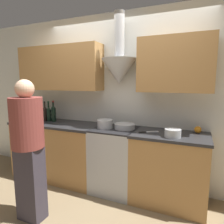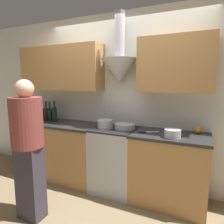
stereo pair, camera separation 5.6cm
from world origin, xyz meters
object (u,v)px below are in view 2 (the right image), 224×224
object	(u,v)px
stove_range	(115,159)
wine_bottle_1	(33,111)
wine_bottle_0	(29,111)
wine_bottle_5	(50,113)
stock_pot	(105,124)
orange_fruit	(198,130)
saucepan	(173,133)
person_foreground_left	(28,145)
wine_bottle_3	(42,113)
wine_bottle_4	(46,113)
wine_bottle_6	(55,113)
mixing_bowl	(125,126)
wine_bottle_2	(38,112)

from	to	relation	value
stove_range	wine_bottle_1	world-z (taller)	wine_bottle_1
wine_bottle_0	wine_bottle_5	world-z (taller)	wine_bottle_0
stove_range	stock_pot	world-z (taller)	stock_pot
wine_bottle_1	orange_fruit	world-z (taller)	wine_bottle_1
saucepan	orange_fruit	bearing A→B (deg)	50.10
wine_bottle_1	orange_fruit	bearing A→B (deg)	3.18
person_foreground_left	wine_bottle_3	bearing A→B (deg)	126.69
stove_range	orange_fruit	bearing A→B (deg)	9.46
wine_bottle_1	person_foreground_left	world-z (taller)	person_foreground_left
wine_bottle_3	orange_fruit	size ratio (longest dim) A/B	3.47
stove_range	saucepan	xyz separation A→B (m)	(0.81, -0.15, 0.51)
wine_bottle_3	person_foreground_left	bearing A→B (deg)	-53.31
wine_bottle_0	wine_bottle_3	world-z (taller)	wine_bottle_0
wine_bottle_4	stock_pot	distance (m)	1.18
wine_bottle_6	saucepan	world-z (taller)	wine_bottle_6
stove_range	stock_pot	distance (m)	0.54
stove_range	wine_bottle_1	distance (m)	1.70
wine_bottle_1	wine_bottle_6	size ratio (longest dim) A/B	1.04
wine_bottle_3	wine_bottle_5	world-z (taller)	wine_bottle_5
stove_range	saucepan	world-z (taller)	saucepan
wine_bottle_6	saucepan	size ratio (longest dim) A/B	1.79
stove_range	orange_fruit	distance (m)	1.21
orange_fruit	mixing_bowl	bearing A→B (deg)	-171.31
mixing_bowl	person_foreground_left	xyz separation A→B (m)	(-0.78, -1.01, -0.08)
wine_bottle_5	mixing_bowl	size ratio (longest dim) A/B	1.18
wine_bottle_2	orange_fruit	bearing A→B (deg)	2.83
wine_bottle_6	stove_range	bearing A→B (deg)	-2.86
wine_bottle_0	wine_bottle_4	world-z (taller)	wine_bottle_0
person_foreground_left	wine_bottle_4	bearing A→B (deg)	123.02
wine_bottle_2	orange_fruit	size ratio (longest dim) A/B	3.62
mixing_bowl	saucepan	xyz separation A→B (m)	(0.68, -0.18, 0.01)
wine_bottle_5	wine_bottle_6	size ratio (longest dim) A/B	0.97
wine_bottle_3	stove_range	bearing A→B (deg)	-1.28
wine_bottle_1	wine_bottle_4	distance (m)	0.28
wine_bottle_4	wine_bottle_6	world-z (taller)	wine_bottle_6
stove_range	wine_bottle_2	size ratio (longest dim) A/B	2.89
person_foreground_left	orange_fruit	bearing A→B (deg)	33.66
wine_bottle_0	saucepan	distance (m)	2.50
stove_range	wine_bottle_0	world-z (taller)	wine_bottle_0
wine_bottle_0	wine_bottle_2	distance (m)	0.20
orange_fruit	stove_range	bearing A→B (deg)	-170.54
saucepan	wine_bottle_3	bearing A→B (deg)	175.36
wine_bottle_3	mixing_bowl	size ratio (longest dim) A/B	1.08
wine_bottle_3	wine_bottle_4	bearing A→B (deg)	14.54
wine_bottle_3	wine_bottle_6	world-z (taller)	wine_bottle_6
wine_bottle_5	person_foreground_left	distance (m)	1.17
wine_bottle_1	orange_fruit	size ratio (longest dim) A/B	4.07
wine_bottle_6	stock_pot	size ratio (longest dim) A/B	1.55
wine_bottle_6	wine_bottle_2	bearing A→B (deg)	-179.59
wine_bottle_5	saucepan	distance (m)	2.03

